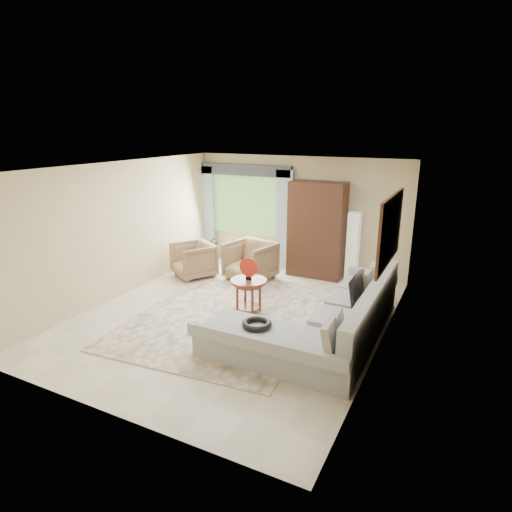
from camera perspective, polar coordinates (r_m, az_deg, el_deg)
The scene contains 17 objects.
ground at distance 7.65m, azimuth -2.88°, elevation -7.99°, with size 6.00×6.00×0.00m, color silver.
area_rug at distance 7.68m, azimuth -3.62°, elevation -7.80°, with size 3.00×4.00×0.02m, color beige.
sectional_sofa at distance 6.74m, azimuth 9.79°, elevation -9.12°, with size 2.30×3.46×0.90m.
tv_screen at distance 7.02m, azimuth 13.43°, elevation -4.42°, with size 0.06×0.74×0.48m, color black.
garden_hose at distance 6.10m, azimuth 0.12°, elevation -9.04°, with size 0.43×0.43×0.09m, color black.
coffee_table at distance 7.61m, azimuth -0.98°, elevation -5.34°, with size 0.64×0.64×0.64m.
red_disc at distance 7.42m, azimuth -1.00°, elevation -1.52°, with size 0.34×0.34×0.03m, color #AD2211.
armchair_left at distance 9.55m, azimuth -8.33°, elevation -0.56°, with size 0.82×0.84×0.77m, color #977152.
armchair_right at distance 9.25m, azimuth -0.77°, elevation -0.69°, with size 0.91×0.93×0.85m, color #937350.
potted_plant at distance 10.86m, azimuth -6.08°, elevation 1.15°, with size 0.52×0.45×0.58m, color #999999.
armoire at distance 9.46m, azimuth 8.12°, elevation 3.47°, with size 1.20×0.55×2.10m, color black.
floor_lamp at distance 9.38m, azimuth 12.79°, elevation 1.21°, with size 0.24×0.24×1.50m, color silver.
window at distance 10.35m, azimuth -1.40°, elevation 6.76°, with size 1.80×0.04×1.40m, color #669E59.
curtain_left at distance 10.85m, azimuth -6.54°, elevation 5.78°, with size 0.40×0.08×2.30m, color #9EB7CC.
curtain_right at distance 9.88m, azimuth 3.76°, elevation 4.76°, with size 0.40×0.08×2.30m, color #9EB7CC.
valance at distance 10.18m, azimuth -1.63°, elevation 11.42°, with size 2.40×0.12×0.26m, color #1E232D.
wall_mirror at distance 6.61m, azimuth 17.43°, elevation 3.32°, with size 0.05×1.70×1.05m.
Camera 1 is at (3.46, -6.02, 3.20)m, focal length 30.00 mm.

